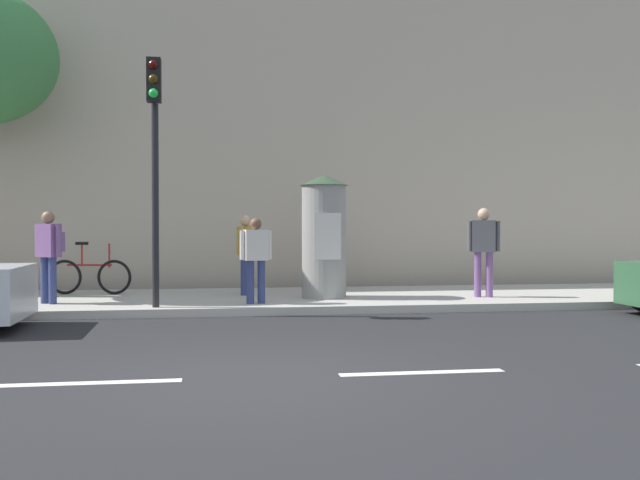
# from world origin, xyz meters

# --- Properties ---
(ground_plane) EXTENTS (80.00, 80.00, 0.00)m
(ground_plane) POSITION_xyz_m (0.00, 0.00, 0.00)
(ground_plane) COLOR #232326
(sidewalk_curb) EXTENTS (36.00, 4.00, 0.15)m
(sidewalk_curb) POSITION_xyz_m (0.00, 7.00, 0.07)
(sidewalk_curb) COLOR #B2ADA3
(sidewalk_curb) RESTS_ON ground_plane
(lane_markings) EXTENTS (25.80, 0.16, 0.01)m
(lane_markings) POSITION_xyz_m (-0.00, 0.00, 0.00)
(lane_markings) COLOR silver
(lane_markings) RESTS_ON ground_plane
(building_backdrop) EXTENTS (36.00, 5.00, 9.94)m
(building_backdrop) POSITION_xyz_m (0.00, 12.00, 4.97)
(building_backdrop) COLOR #B7A893
(building_backdrop) RESTS_ON ground_plane
(traffic_light) EXTENTS (0.24, 0.45, 4.30)m
(traffic_light) POSITION_xyz_m (-1.50, 5.24, 3.04)
(traffic_light) COLOR black
(traffic_light) RESTS_ON sidewalk_curb
(poster_column) EXTENTS (0.97, 0.97, 2.43)m
(poster_column) POSITION_xyz_m (1.66, 6.57, 1.38)
(poster_column) COLOR gray
(poster_column) RESTS_ON sidewalk_curb
(pedestrian_with_backpack) EXTENTS (0.60, 0.38, 1.78)m
(pedestrian_with_backpack) POSITION_xyz_m (4.84, 6.21, 1.21)
(pedestrian_with_backpack) COLOR #724C84
(pedestrian_with_backpack) RESTS_ON sidewalk_curb
(pedestrian_tallest) EXTENTS (0.59, 0.33, 1.57)m
(pedestrian_tallest) POSITION_xyz_m (0.26, 5.68, 1.06)
(pedestrian_tallest) COLOR navy
(pedestrian_tallest) RESTS_ON sidewalk_curb
(pedestrian_with_bag) EXTENTS (0.38, 0.64, 1.64)m
(pedestrian_with_bag) POSITION_xyz_m (0.15, 7.36, 1.12)
(pedestrian_with_bag) COLOR navy
(pedestrian_with_bag) RESTS_ON sidewalk_curb
(pedestrian_near_pole) EXTENTS (0.62, 0.37, 1.51)m
(pedestrian_near_pole) POSITION_xyz_m (1.92, 8.14, 1.03)
(pedestrian_near_pole) COLOR silver
(pedestrian_near_pole) RESTS_ON sidewalk_curb
(pedestrian_in_dark_shirt) EXTENTS (0.53, 0.52, 1.69)m
(pedestrian_in_dark_shirt) POSITION_xyz_m (-3.48, 6.23, 1.16)
(pedestrian_in_dark_shirt) COLOR navy
(pedestrian_in_dark_shirt) RESTS_ON sidewalk_curb
(bicycle_leaning) EXTENTS (1.75, 0.41, 1.09)m
(bicycle_leaning) POSITION_xyz_m (-3.06, 7.93, 0.54)
(bicycle_leaning) COLOR black
(bicycle_leaning) RESTS_ON sidewalk_curb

